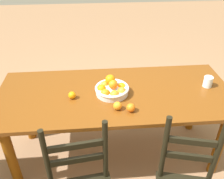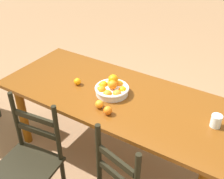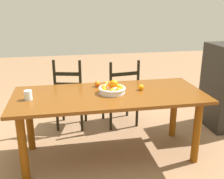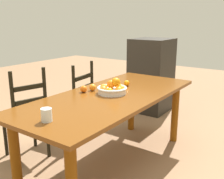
# 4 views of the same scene
# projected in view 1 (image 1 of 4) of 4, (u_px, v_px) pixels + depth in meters

# --- Properties ---
(ground_plane) EXTENTS (12.00, 12.00, 0.00)m
(ground_plane) POSITION_uv_depth(u_px,v_px,m) (115.00, 152.00, 2.51)
(ground_plane) COLOR #8F6A4A
(dining_table) EXTENTS (2.02, 0.86, 0.74)m
(dining_table) POSITION_uv_depth(u_px,v_px,m) (115.00, 102.00, 2.16)
(dining_table) COLOR brown
(dining_table) RESTS_ON ground
(fruit_bowl) EXTENTS (0.29, 0.29, 0.16)m
(fruit_bowl) POSITION_uv_depth(u_px,v_px,m) (112.00, 89.00, 2.06)
(fruit_bowl) COLOR silver
(fruit_bowl) RESTS_ON dining_table
(orange_loose_0) EXTENTS (0.07, 0.07, 0.07)m
(orange_loose_0) POSITION_uv_depth(u_px,v_px,m) (118.00, 106.00, 1.89)
(orange_loose_0) COLOR orange
(orange_loose_0) RESTS_ON dining_table
(orange_loose_1) EXTENTS (0.06, 0.06, 0.06)m
(orange_loose_1) POSITION_uv_depth(u_px,v_px,m) (72.00, 95.00, 2.01)
(orange_loose_1) COLOR orange
(orange_loose_1) RESTS_ON dining_table
(orange_loose_2) EXTENTS (0.07, 0.07, 0.07)m
(orange_loose_2) POSITION_uv_depth(u_px,v_px,m) (131.00, 108.00, 1.87)
(orange_loose_2) COLOR orange
(orange_loose_2) RESTS_ON dining_table
(drinking_glass) EXTENTS (0.08, 0.08, 0.10)m
(drinking_glass) POSITION_uv_depth(u_px,v_px,m) (208.00, 82.00, 2.16)
(drinking_glass) COLOR silver
(drinking_glass) RESTS_ON dining_table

